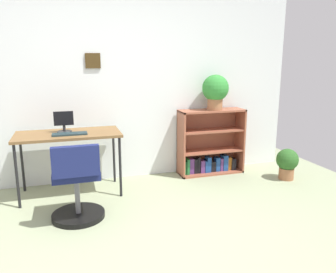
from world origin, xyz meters
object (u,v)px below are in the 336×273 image
Objects in this scene: monitor at (64,122)px; potted_plant_floor at (287,162)px; office_chair at (77,186)px; desk at (68,138)px; keyboard at (70,134)px; bookshelf_low at (209,146)px; potted_plant_on_shelf at (215,90)px.

potted_plant_floor is (2.77, -0.38, -0.62)m from monitor.
desk is at bearing 93.65° from office_chair.
keyboard is 1.92m from bookshelf_low.
potted_plant_floor is (2.73, -0.33, -0.45)m from desk.
monitor is 2.86m from potted_plant_floor.
potted_plant_floor is at bearing -33.58° from bookshelf_low.
bookshelf_low is (1.85, 0.34, -0.36)m from keyboard.
office_chair is at bearing -171.69° from potted_plant_floor.
keyboard is at bearing 175.21° from potted_plant_floor.
desk is 1.30× the size of bookshelf_low.
office_chair is at bearing -152.16° from bookshelf_low.
desk is 1.98m from potted_plant_on_shelf.
bookshelf_low is 1.04m from potted_plant_floor.
potted_plant_on_shelf reaches higher than monitor.
potted_plant_on_shelf is (1.91, 0.19, 0.48)m from desk.
desk is 3.09× the size of keyboard.
office_chair is 1.72× the size of potted_plant_on_shelf.
potted_plant_on_shelf is at bearing 3.87° from monitor.
potted_plant_on_shelf is (1.89, 0.29, 0.41)m from keyboard.
office_chair is (0.05, -0.72, -0.33)m from desk.
monitor is at bearing 172.10° from potted_plant_floor.
desk is 0.18m from monitor.
office_chair is 2.22m from potted_plant_on_shelf.
desk is at bearing -172.56° from bookshelf_low.
office_chair reaches higher than potted_plant_floor.
keyboard is 0.42× the size of bookshelf_low.
keyboard is at bearing -169.49° from bookshelf_low.
bookshelf_low is at bearing 27.84° from office_chair.
potted_plant_on_shelf is at bearing -56.22° from bookshelf_low.
bookshelf_low reaches higher than keyboard.
office_chair reaches higher than keyboard.
potted_plant_on_shelf is (0.04, -0.06, 0.77)m from bookshelf_low.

